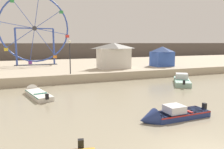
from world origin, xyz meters
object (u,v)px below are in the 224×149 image
Objects in this scene: carnival_booth_blue_tent at (162,56)px; promenade_lamp_near at (70,52)px; ferris_wheel_blue_frame at (35,30)px; carnival_booth_white_ticket at (114,55)px; motorboat_white_red_stripe at (35,92)px; motorboat_seafoam at (181,79)px; motorboat_navy_blue at (169,115)px.

promenade_lamp_near is (-14.60, -3.13, 0.95)m from carnival_booth_blue_tent.
ferris_wheel_blue_frame is 13.76m from carnival_booth_white_ticket.
motorboat_white_red_stripe is at bearing -93.23° from ferris_wheel_blue_frame.
motorboat_seafoam is at bearing -54.98° from carnival_booth_white_ticket.
motorboat_navy_blue is 1.27× the size of promenade_lamp_near.
motorboat_navy_blue is 0.85× the size of motorboat_seafoam.
carnival_booth_white_ticket is 7.91m from carnival_booth_blue_tent.
motorboat_seafoam is 8.54m from carnival_booth_blue_tent.
motorboat_seafoam is 1.18× the size of carnival_booth_white_ticket.
ferris_wheel_blue_frame is 12.84m from promenade_lamp_near.
motorboat_navy_blue is 0.44× the size of ferris_wheel_blue_frame.
carnival_booth_blue_tent is (18.70, 7.96, 2.37)m from motorboat_white_red_stripe.
carnival_booth_blue_tent is at bearing 0.73° from carnival_booth_white_ticket.
carnival_booth_white_ticket is at bearing 25.57° from promenade_lamp_near.
promenade_lamp_near is (-6.69, -3.20, 0.66)m from carnival_booth_white_ticket.
carnival_booth_blue_tent is at bearing -80.06° from motorboat_white_red_stripe.
motorboat_navy_blue is 1.01× the size of carnival_booth_white_ticket.
carnival_booth_blue_tent is (17.74, -8.94, -4.01)m from ferris_wheel_blue_frame.
ferris_wheel_blue_frame is (-15.11, 16.75, 6.23)m from motorboat_seafoam.
motorboat_white_red_stripe is at bearing 125.37° from motorboat_seafoam.
motorboat_white_red_stripe is at bearing -54.03° from motorboat_navy_blue.
ferris_wheel_blue_frame reaches higher than promenade_lamp_near.
motorboat_navy_blue is at bearing -100.28° from carnival_booth_white_ticket.
motorboat_seafoam is 13.24m from promenade_lamp_near.
carnival_booth_white_ticket is (10.79, 8.03, 2.66)m from motorboat_white_red_stripe.
promenade_lamp_near reaches higher than carnival_booth_white_ticket.
carnival_booth_blue_tent is 14.96m from promenade_lamp_near.
motorboat_white_red_stripe is 0.50× the size of ferris_wheel_blue_frame.
motorboat_seafoam is at bearing -47.96° from ferris_wheel_blue_frame.
motorboat_navy_blue is 15.15m from promenade_lamp_near.
carnival_booth_white_ticket is 1.26× the size of promenade_lamp_near.
motorboat_seafoam is at bearing -108.97° from carnival_booth_blue_tent.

